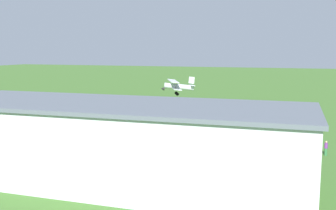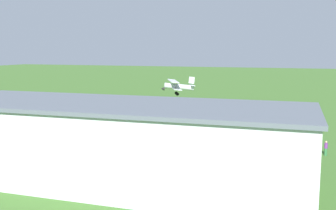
% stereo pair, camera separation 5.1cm
% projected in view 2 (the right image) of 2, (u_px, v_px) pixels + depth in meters
% --- Properties ---
extents(ground_plane, '(400.00, 400.00, 0.00)m').
position_uv_depth(ground_plane, '(191.00, 113.00, 78.42)').
color(ground_plane, '#3D6628').
extents(hangar, '(36.37, 13.01, 7.58)m').
position_uv_depth(hangar, '(116.00, 142.00, 37.45)').
color(hangar, silver).
rests_on(hangar, ground_plane).
extents(biplane, '(6.85, 8.40, 3.67)m').
position_uv_depth(biplane, '(178.00, 86.00, 78.73)').
color(biplane, silver).
extents(car_yellow, '(2.25, 4.37, 1.63)m').
position_uv_depth(car_yellow, '(32.00, 135.00, 54.54)').
color(car_yellow, gold).
rests_on(car_yellow, ground_plane).
extents(car_green, '(2.03, 4.38, 1.63)m').
position_uv_depth(car_green, '(0.00, 128.00, 59.12)').
color(car_green, '#1E6B38').
rests_on(car_green, ground_plane).
extents(person_near_hangar_door, '(0.52, 0.52, 1.77)m').
position_uv_depth(person_near_hangar_door, '(326.00, 148.00, 46.97)').
color(person_near_hangar_door, '#33723F').
rests_on(person_near_hangar_door, ground_plane).
extents(person_watching_takeoff, '(0.41, 0.41, 1.68)m').
position_uv_depth(person_watching_takeoff, '(55.00, 127.00, 60.11)').
color(person_watching_takeoff, beige).
rests_on(person_watching_takeoff, ground_plane).
extents(person_walking_on_apron, '(0.41, 0.41, 1.55)m').
position_uv_depth(person_walking_on_apron, '(48.00, 130.00, 58.51)').
color(person_walking_on_apron, navy).
rests_on(person_walking_on_apron, ground_plane).
extents(person_at_fence_line, '(0.50, 0.50, 1.71)m').
position_uv_depth(person_at_fence_line, '(277.00, 148.00, 47.16)').
color(person_at_fence_line, orange).
rests_on(person_at_fence_line, ground_plane).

